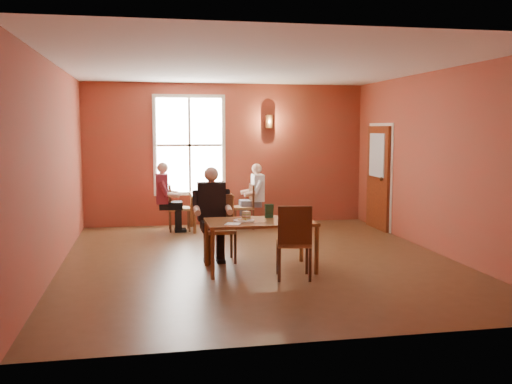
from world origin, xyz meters
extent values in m
cube|color=brown|center=(0.00, 0.00, 0.00)|extent=(6.00, 7.00, 0.01)
cube|color=brown|center=(0.00, 3.50, 1.50)|extent=(6.00, 0.04, 3.00)
cube|color=brown|center=(0.00, -3.50, 1.50)|extent=(6.00, 0.04, 3.00)
cube|color=brown|center=(-3.00, 0.00, 1.50)|extent=(0.04, 7.00, 3.00)
cube|color=brown|center=(3.00, 0.00, 1.50)|extent=(0.04, 7.00, 3.00)
cube|color=white|center=(0.00, 0.00, 3.00)|extent=(6.00, 7.00, 0.04)
cube|color=white|center=(-0.80, 3.45, 1.70)|extent=(1.36, 0.10, 1.96)
cube|color=maroon|center=(2.94, 2.30, 1.05)|extent=(0.12, 1.04, 2.10)
cylinder|color=brown|center=(0.90, 3.40, 2.20)|extent=(0.16, 0.16, 0.28)
cylinder|color=white|center=(-0.34, -0.65, 0.75)|extent=(0.37, 0.37, 0.04)
cube|color=tan|center=(-0.29, -0.59, 0.79)|extent=(0.13, 0.13, 0.12)
cube|color=#1E3E24|center=(0.08, -0.41, 0.83)|extent=(0.13, 0.08, 0.21)
cube|color=white|center=(-0.16, -0.86, 0.73)|extent=(0.21, 0.03, 0.00)
cube|color=white|center=(-0.53, -0.86, 0.73)|extent=(0.26, 0.26, 0.01)
cylinder|color=white|center=(0.61, -0.43, 0.73)|extent=(0.24, 0.24, 0.01)
imported|color=white|center=(-0.25, 2.76, 0.78)|extent=(0.14, 0.14, 0.09)
imported|color=silver|center=(-0.60, 2.94, 0.78)|extent=(0.10, 0.10, 0.10)
camera|label=1|loc=(-1.70, -8.62, 2.06)|focal=40.00mm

